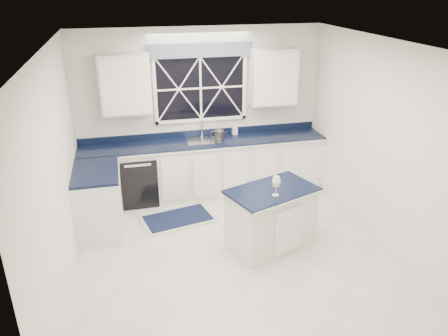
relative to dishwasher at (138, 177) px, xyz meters
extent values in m
plane|color=beige|center=(1.10, -1.95, -0.41)|extent=(4.50, 4.50, 0.00)
cube|color=silver|center=(1.10, 0.30, 0.94)|extent=(4.00, 0.10, 2.70)
cube|color=white|center=(1.10, 0.00, 0.04)|extent=(3.98, 0.60, 0.90)
cube|color=white|center=(-0.60, -0.80, 0.04)|extent=(0.60, 1.00, 0.90)
cube|color=black|center=(1.10, 0.00, 0.51)|extent=(3.98, 0.64, 0.04)
cube|color=black|center=(0.00, 0.00, 0.00)|extent=(0.60, 0.58, 0.82)
cube|color=black|center=(1.10, 0.27, 1.34)|extent=(1.40, 0.02, 1.00)
cube|color=slate|center=(1.10, 0.21, 1.94)|extent=(1.65, 0.04, 0.22)
cube|color=white|center=(-0.07, 0.13, 1.49)|extent=(0.75, 0.34, 0.90)
cube|color=white|center=(2.28, 0.13, 1.49)|extent=(0.75, 0.34, 0.90)
cylinder|color=#BDBDBF|center=(1.10, 0.22, 0.55)|extent=(0.05, 0.05, 0.04)
cylinder|color=#BDBDBF|center=(1.10, 0.22, 0.69)|extent=(0.02, 0.02, 0.28)
cylinder|color=#BDBDBF|center=(1.10, 0.13, 0.82)|extent=(0.02, 0.18, 0.02)
cube|color=white|center=(1.65, -1.76, 0.00)|extent=(1.24, 0.97, 0.81)
cube|color=black|center=(1.65, -1.76, 0.42)|extent=(1.31, 1.04, 0.04)
cube|color=#ABABA6|center=(0.52, -0.76, -0.40)|extent=(1.20, 0.88, 0.01)
cube|color=black|center=(0.52, -0.76, -0.39)|extent=(1.06, 0.73, 0.01)
cylinder|color=#323235|center=(1.36, 0.06, 0.60)|extent=(0.21, 0.21, 0.14)
cone|color=#323235|center=(1.36, 0.06, 0.70)|extent=(0.17, 0.17, 0.06)
torus|color=#323235|center=(1.27, 0.08, 0.61)|extent=(0.12, 0.04, 0.12)
cylinder|color=#323235|center=(1.46, 0.03, 0.62)|extent=(0.07, 0.03, 0.09)
cylinder|color=silver|center=(1.63, -1.93, 0.44)|extent=(0.09, 0.09, 0.01)
cylinder|color=silver|center=(1.63, -1.93, 0.52)|extent=(0.01, 0.01, 0.14)
ellipsoid|color=silver|center=(1.63, -1.93, 0.63)|extent=(0.11, 0.11, 0.14)
cylinder|color=#E8E17A|center=(1.63, -1.93, 0.61)|extent=(0.09, 0.09, 0.06)
imported|color=silver|center=(1.66, 0.22, 0.62)|extent=(0.09, 0.09, 0.18)
camera|label=1|loc=(-0.14, -6.55, 2.94)|focal=35.00mm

